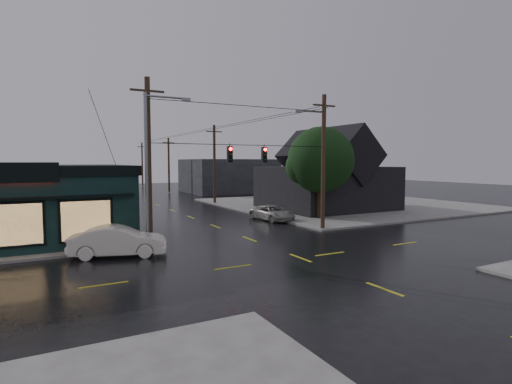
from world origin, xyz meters
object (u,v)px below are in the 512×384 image
utility_pole_nw (150,247)px  sedan_cream (118,241)px  corner_tree (321,160)px  utility_pole_ne (323,230)px  suv_silver (272,213)px

utility_pole_nw → sedan_cream: utility_pole_nw is taller
utility_pole_nw → sedan_cream: (-2.08, -1.50, 0.84)m
sedan_cream → corner_tree: bearing=-54.6°
utility_pole_nw → sedan_cream: bearing=-144.2°
sedan_cream → utility_pole_ne: bearing=-67.6°
corner_tree → utility_pole_nw: 17.90m
corner_tree → utility_pole_nw: corner_tree is taller
suv_silver → utility_pole_nw: bearing=-158.6°
sedan_cream → suv_silver: (14.31, 7.73, -0.18)m
sedan_cream → suv_silver: bearing=-44.9°
corner_tree → sedan_cream: corner_tree is taller
corner_tree → utility_pole_ne: corner_tree is taller
corner_tree → sedan_cream: (-18.49, -6.27, -4.48)m
utility_pole_ne → suv_silver: (-0.77, 6.23, 0.66)m
corner_tree → utility_pole_ne: 7.92m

